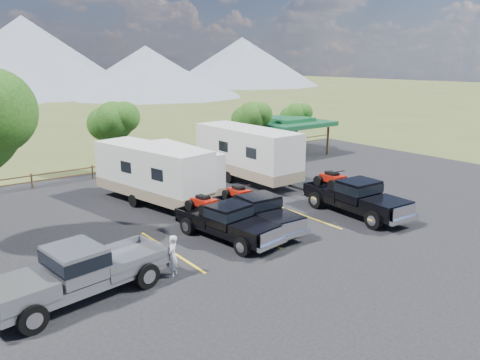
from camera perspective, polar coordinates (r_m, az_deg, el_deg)
ground at (r=21.36m, az=11.41°, el=-8.08°), size 320.00×320.00×0.00m
asphalt_lot at (r=23.28m, az=5.84°, el=-5.89°), size 44.00×34.00×0.04m
stall_lines at (r=23.96m, az=4.20°, el=-5.19°), size 12.12×5.50×0.01m
tree_ne_a at (r=38.57m, az=1.42°, el=7.61°), size 3.11×2.92×4.76m
tree_ne_b at (r=43.32m, az=6.82°, el=7.80°), size 2.77×2.59×4.27m
tree_north at (r=34.64m, az=-15.18°, el=6.92°), size 3.46×3.24×5.25m
rail_fence at (r=36.42m, az=-8.68°, el=2.45°), size 36.12×0.12×1.00m
pavilion at (r=41.28m, az=5.81°, el=7.02°), size 6.20×6.20×3.22m
rig_left at (r=21.54m, az=-1.80°, el=-4.90°), size 2.60×5.84×1.88m
rig_center at (r=22.92m, az=1.98°, el=-3.68°), size 2.25×5.77×1.90m
rig_right at (r=25.64m, az=13.78°, el=-1.86°), size 2.54×6.46×2.12m
trailer_left at (r=27.04m, az=-10.59°, el=0.77°), size 3.99×9.69×3.36m
trailer_center at (r=28.49m, az=-7.52°, el=1.15°), size 2.28×8.48×2.96m
trailer_right at (r=31.61m, az=0.83°, el=3.25°), size 2.80×10.40×3.62m
pickup_silver at (r=17.26m, az=-18.87°, el=-10.46°), size 6.62×2.93×1.92m
person_a at (r=18.14m, az=-8.23°, el=-9.16°), size 0.71×0.70×1.65m
person_b at (r=18.38m, az=-17.89°, el=-9.50°), size 0.94×0.85×1.60m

